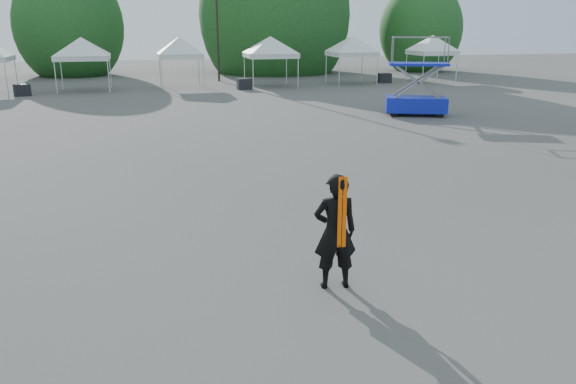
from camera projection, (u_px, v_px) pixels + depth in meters
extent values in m
plane|color=#474442|center=(294.00, 228.00, 11.73)|extent=(120.00, 120.00, 0.00)
cylinder|color=black|center=(217.00, 15.00, 40.73)|extent=(0.16, 0.16, 9.50)
cylinder|color=#382314|center=(73.00, 61.00, 46.47)|extent=(0.36, 0.36, 2.27)
ellipsoid|color=#1B4B19|center=(69.00, 26.00, 45.67)|extent=(4.16, 4.16, 4.78)
cylinder|color=#382314|center=(275.00, 56.00, 49.65)|extent=(0.36, 0.36, 2.80)
ellipsoid|color=#1B4B19|center=(275.00, 15.00, 48.66)|extent=(5.12, 5.12, 5.89)
cylinder|color=#382314|center=(419.00, 59.00, 51.09)|extent=(0.36, 0.36, 2.10)
ellipsoid|color=#1B4B19|center=(420.00, 29.00, 50.34)|extent=(3.84, 3.84, 4.42)
cylinder|color=silver|center=(6.00, 79.00, 33.05)|extent=(0.06, 0.06, 2.00)
cylinder|color=silver|center=(16.00, 75.00, 35.87)|extent=(0.06, 0.06, 2.00)
cylinder|color=silver|center=(56.00, 78.00, 33.78)|extent=(0.06, 0.06, 2.00)
cylinder|color=silver|center=(109.00, 77.00, 34.53)|extent=(0.06, 0.06, 2.00)
cylinder|color=silver|center=(62.00, 74.00, 36.61)|extent=(0.06, 0.06, 2.00)
cylinder|color=silver|center=(110.00, 73.00, 37.36)|extent=(0.06, 0.06, 2.00)
cube|color=silver|center=(83.00, 58.00, 35.26)|extent=(3.26, 3.26, 0.30)
pyramid|color=silver|center=(81.00, 37.00, 34.90)|extent=(4.61, 4.61, 1.10)
cylinder|color=silver|center=(162.00, 75.00, 35.88)|extent=(0.06, 0.06, 2.00)
cylinder|color=silver|center=(203.00, 74.00, 36.53)|extent=(0.06, 0.06, 2.00)
cylinder|color=silver|center=(160.00, 71.00, 38.33)|extent=(0.06, 0.06, 2.00)
cylinder|color=silver|center=(199.00, 71.00, 38.98)|extent=(0.06, 0.06, 2.00)
cube|color=silver|center=(180.00, 56.00, 37.12)|extent=(2.85, 2.85, 0.30)
pyramid|color=silver|center=(179.00, 36.00, 36.76)|extent=(4.03, 4.03, 1.10)
cylinder|color=silver|center=(253.00, 74.00, 36.22)|extent=(0.06, 0.06, 2.00)
cylinder|color=silver|center=(298.00, 73.00, 36.96)|extent=(0.06, 0.06, 2.00)
cylinder|color=silver|center=(244.00, 71.00, 39.02)|extent=(0.06, 0.06, 2.00)
cylinder|color=silver|center=(287.00, 70.00, 39.77)|extent=(0.06, 0.06, 2.00)
cube|color=silver|center=(270.00, 55.00, 37.68)|extent=(3.23, 3.23, 0.30)
pyramid|color=silver|center=(270.00, 36.00, 37.32)|extent=(4.56, 4.56, 1.10)
cylinder|color=silver|center=(339.00, 72.00, 38.18)|extent=(0.06, 0.06, 2.00)
cylinder|color=silver|center=(377.00, 71.00, 38.87)|extent=(0.06, 0.06, 2.00)
cylinder|color=silver|center=(326.00, 69.00, 40.78)|extent=(0.06, 0.06, 2.00)
cylinder|color=silver|center=(362.00, 68.00, 41.47)|extent=(0.06, 0.06, 2.00)
cube|color=silver|center=(352.00, 54.00, 39.52)|extent=(3.00, 3.00, 0.30)
pyramid|color=silver|center=(352.00, 36.00, 39.16)|extent=(4.24, 4.24, 1.10)
cylinder|color=silver|center=(423.00, 69.00, 40.00)|extent=(0.06, 0.06, 2.00)
cylinder|color=silver|center=(457.00, 69.00, 40.66)|extent=(0.06, 0.06, 2.00)
cylinder|color=silver|center=(406.00, 67.00, 42.48)|extent=(0.06, 0.06, 2.00)
cylinder|color=silver|center=(438.00, 66.00, 43.14)|extent=(0.06, 0.06, 2.00)
cube|color=silver|center=(432.00, 53.00, 41.26)|extent=(2.89, 2.89, 0.30)
pyramid|color=silver|center=(433.00, 35.00, 40.90)|extent=(4.08, 4.08, 1.10)
imported|color=black|center=(335.00, 232.00, 8.87)|extent=(0.74, 0.52, 1.90)
cube|color=#FF5605|center=(340.00, 213.00, 8.58)|extent=(0.15, 0.03, 1.14)
cube|color=#0E25B7|center=(416.00, 104.00, 26.10)|extent=(3.07, 2.31, 0.69)
cube|color=#0E25B7|center=(418.00, 64.00, 25.58)|extent=(2.94, 2.21, 0.11)
cylinder|color=black|center=(394.00, 112.00, 25.77)|extent=(0.45, 0.31, 0.41)
cylinder|color=black|center=(440.00, 113.00, 25.52)|extent=(0.45, 0.31, 0.41)
cylinder|color=black|center=(392.00, 109.00, 26.86)|extent=(0.45, 0.31, 0.41)
cylinder|color=black|center=(436.00, 110.00, 26.61)|extent=(0.45, 0.31, 0.41)
cube|color=black|center=(22.00, 90.00, 33.24)|extent=(1.05, 0.94, 0.68)
cube|color=black|center=(244.00, 84.00, 36.59)|extent=(0.93, 0.74, 0.71)
cube|color=black|center=(385.00, 78.00, 40.67)|extent=(0.95, 0.78, 0.68)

